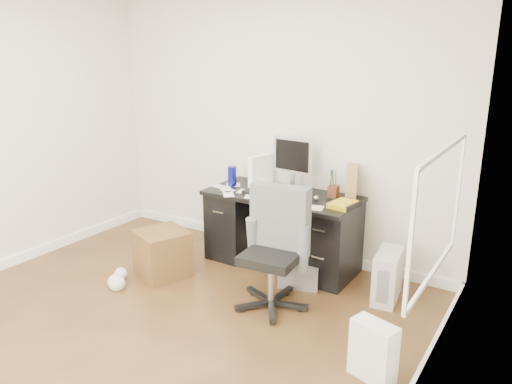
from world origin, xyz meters
TOP-DOWN VIEW (x-y plane):
  - ground at (0.00, 0.00)m, footprint 4.00×4.00m
  - room_shell at (0.03, 0.03)m, footprint 4.02×4.02m
  - desk at (0.30, 1.65)m, footprint 1.50×0.70m
  - loose_papers at (0.10, 1.60)m, footprint 1.10×0.60m
  - lcd_monitor at (0.33, 1.81)m, footprint 0.45×0.28m
  - keyboard at (0.20, 1.52)m, footprint 0.48×0.18m
  - computer_mouse at (0.68, 1.61)m, footprint 0.06×0.06m
  - travel_mug at (-0.28, 1.64)m, footprint 0.12×0.12m
  - white_binder at (-0.02, 1.77)m, footprint 0.20×0.31m
  - magazine_file at (0.92, 1.88)m, footprint 0.22×0.30m
  - pen_cup at (0.77, 1.82)m, footprint 0.12×0.12m
  - yellow_book at (0.97, 1.58)m, footprint 0.24×0.29m
  - paper_remote at (0.35, 1.39)m, footprint 0.30×0.27m
  - office_chair at (0.65, 0.86)m, footprint 0.63×0.63m
  - pc_tower at (1.43, 1.52)m, footprint 0.25×0.46m
  - shopping_bag at (1.71, 0.40)m, footprint 0.35×0.29m
  - wicker_basket at (-0.56, 0.85)m, footprint 0.57×0.57m
  - desk_printer at (0.66, 1.37)m, footprint 0.44×0.40m

SIDE VIEW (x-z plane):
  - ground at x=0.00m, z-range 0.00..0.00m
  - desk_printer at x=0.66m, z-range 0.00..0.21m
  - shopping_bag at x=1.71m, z-range 0.00..0.41m
  - pc_tower at x=1.43m, z-range 0.00..0.44m
  - wicker_basket at x=-0.56m, z-range 0.00..0.44m
  - desk at x=0.30m, z-range 0.02..0.77m
  - office_chair at x=0.65m, z-range 0.00..1.03m
  - loose_papers at x=0.10m, z-range 0.75..0.75m
  - paper_remote at x=0.35m, z-range 0.75..0.77m
  - keyboard at x=0.20m, z-range 0.75..0.78m
  - yellow_book at x=0.97m, z-range 0.75..0.80m
  - computer_mouse at x=0.68m, z-range 0.75..0.80m
  - travel_mug at x=-0.28m, z-range 0.75..0.95m
  - pen_cup at x=0.77m, z-range 0.75..1.02m
  - magazine_file at x=0.92m, z-range 0.75..1.07m
  - white_binder at x=-0.02m, z-range 0.75..1.08m
  - lcd_monitor at x=0.33m, z-range 0.75..1.29m
  - room_shell at x=0.03m, z-range 0.30..3.01m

